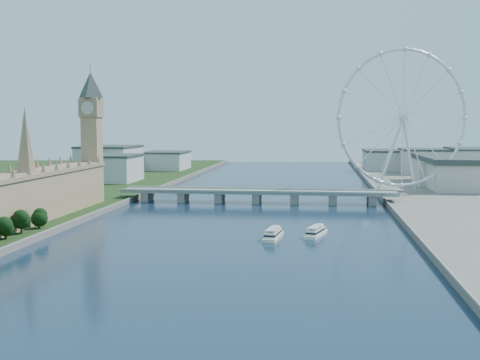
# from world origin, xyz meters

# --- Properties ---
(ground) EXTENTS (2000.00, 2000.00, 0.00)m
(ground) POSITION_xyz_m (0.00, 0.00, 0.00)
(ground) COLOR #1D3C52
(ground) RESTS_ON ground
(parliament_range) EXTENTS (24.00, 200.00, 70.00)m
(parliament_range) POSITION_xyz_m (-128.00, 170.00, 18.48)
(parliament_range) COLOR tan
(parliament_range) RESTS_ON ground
(big_ben) EXTENTS (20.02, 20.02, 110.00)m
(big_ben) POSITION_xyz_m (-128.00, 278.00, 66.57)
(big_ben) COLOR tan
(big_ben) RESTS_ON ground
(westminster_bridge) EXTENTS (220.00, 22.00, 9.50)m
(westminster_bridge) POSITION_xyz_m (0.00, 300.00, 6.63)
(westminster_bridge) COLOR gray
(westminster_bridge) RESTS_ON ground
(london_eye) EXTENTS (113.60, 39.12, 124.30)m
(london_eye) POSITION_xyz_m (119.98, 355.08, 67.52)
(london_eye) COLOR silver
(london_eye) RESTS_ON ground
(county_hall) EXTENTS (54.00, 144.00, 35.00)m
(county_hall) POSITION_xyz_m (175.00, 430.00, 0.00)
(county_hall) COLOR beige
(county_hall) RESTS_ON ground
(city_skyline) EXTENTS (505.00, 280.00, 32.00)m
(city_skyline) POSITION_xyz_m (39.22, 560.08, 16.96)
(city_skyline) COLOR beige
(city_skyline) RESTS_ON ground
(tour_boat_near) EXTENTS (10.86, 29.28, 6.30)m
(tour_boat_near) POSITION_xyz_m (24.10, 148.70, 0.00)
(tour_boat_near) COLOR beige
(tour_boat_near) RESTS_ON ground
(tour_boat_far) EXTENTS (14.43, 28.73, 6.14)m
(tour_boat_far) POSITION_xyz_m (47.11, 159.28, 0.00)
(tour_boat_far) COLOR silver
(tour_boat_far) RESTS_ON ground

